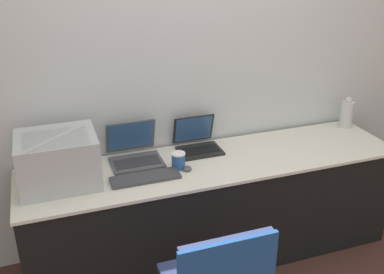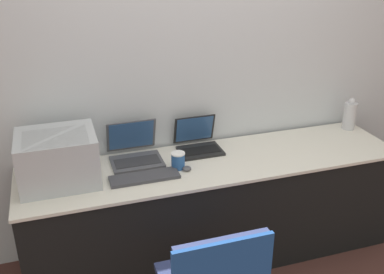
{
  "view_description": "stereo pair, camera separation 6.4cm",
  "coord_description": "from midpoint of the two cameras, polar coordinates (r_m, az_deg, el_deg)",
  "views": [
    {
      "loc": [
        -1.01,
        -2.13,
        2.11
      ],
      "look_at": [
        -0.15,
        0.33,
        0.93
      ],
      "focal_mm": 42.0,
      "sensor_mm": 36.0,
      "label": 1
    },
    {
      "loc": [
        -0.95,
        -2.15,
        2.11
      ],
      "look_at": [
        -0.15,
        0.33,
        0.93
      ],
      "focal_mm": 42.0,
      "sensor_mm": 36.0,
      "label": 2
    }
  ],
  "objects": [
    {
      "name": "wall_back",
      "position": [
        3.07,
        1.37,
        9.15
      ],
      "size": [
        8.0,
        0.05,
        2.6
      ],
      "color": "silver",
      "rests_on": "ground_plane"
    },
    {
      "name": "table",
      "position": [
        3.15,
        3.36,
        -9.05
      ],
      "size": [
        2.52,
        0.62,
        0.75
      ],
      "color": "black",
      "rests_on": "ground_plane"
    },
    {
      "name": "printer",
      "position": [
        2.75,
        -16.05,
        -2.43
      ],
      "size": [
        0.45,
        0.38,
        0.31
      ],
      "color": "#B2B7BC",
      "rests_on": "table"
    },
    {
      "name": "laptop_left",
      "position": [
        2.97,
        -6.66,
        -1.91
      ],
      "size": [
        0.33,
        0.33,
        0.25
      ],
      "color": "#4C4C51",
      "rests_on": "table"
    },
    {
      "name": "laptop_right",
      "position": [
        3.09,
        1.37,
        -0.73
      ],
      "size": [
        0.29,
        0.27,
        0.22
      ],
      "color": "black",
      "rests_on": "table"
    },
    {
      "name": "external_keyboard",
      "position": [
        2.76,
        -5.38,
        -5.11
      ],
      "size": [
        0.42,
        0.13,
        0.02
      ],
      "color": "#3D3D42",
      "rests_on": "table"
    },
    {
      "name": "coffee_cup",
      "position": [
        2.84,
        -1.14,
        -3.0
      ],
      "size": [
        0.09,
        0.09,
        0.11
      ],
      "color": "#285699",
      "rests_on": "table"
    },
    {
      "name": "mouse",
      "position": [
        2.83,
        -0.02,
        -4.03
      ],
      "size": [
        0.06,
        0.05,
        0.03
      ],
      "color": "#4C4C51",
      "rests_on": "table"
    },
    {
      "name": "metal_pitcher",
      "position": [
        3.62,
        19.89,
        2.66
      ],
      "size": [
        0.09,
        0.09,
        0.24
      ],
      "color": "silver",
      "rests_on": "table"
    }
  ]
}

